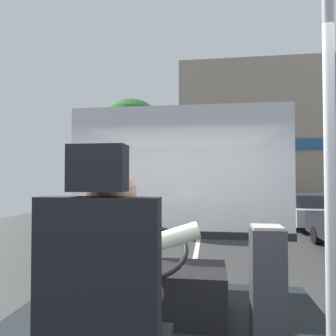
# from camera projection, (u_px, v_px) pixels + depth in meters

# --- Properties ---
(ground) EXTENTS (18.00, 44.00, 0.06)m
(ground) POSITION_uv_depth(u_px,v_px,m) (200.00, 233.00, 10.50)
(ground) COLOR #333333
(driver_seat) EXTENTS (0.48, 0.48, 1.27)m
(driver_seat) POSITION_uv_depth(u_px,v_px,m) (106.00, 328.00, 1.26)
(driver_seat) COLOR black
(driver_seat) RESTS_ON bus_floor
(bus_driver) EXTENTS (0.77, 0.61, 0.78)m
(bus_driver) POSITION_uv_depth(u_px,v_px,m) (115.00, 277.00, 1.39)
(bus_driver) COLOR #332D28
(bus_driver) RESTS_ON driver_seat
(steering_console) EXTENTS (1.10, 0.98, 0.78)m
(steering_console) POSITION_uv_depth(u_px,v_px,m) (159.00, 289.00, 2.55)
(steering_console) COLOR black
(steering_console) RESTS_ON bus_floor
(handrail_pole) EXTENTS (0.04, 0.04, 2.11)m
(handrail_pole) POSITION_uv_depth(u_px,v_px,m) (330.00, 201.00, 1.22)
(handrail_pole) COLOR #B7B7BC
(handrail_pole) RESTS_ON bus_floor
(fare_box) EXTENTS (0.23, 0.23, 0.80)m
(fare_box) POSITION_uv_depth(u_px,v_px,m) (267.00, 282.00, 2.21)
(fare_box) COLOR #333338
(fare_box) RESTS_ON bus_floor
(windshield_panel) EXTENTS (2.50, 0.08, 1.48)m
(windshield_panel) POSITION_uv_depth(u_px,v_px,m) (178.00, 186.00, 3.43)
(windshield_panel) COLOR silver
(street_tree) EXTENTS (2.84, 2.84, 5.01)m
(street_tree) POSITION_uv_depth(u_px,v_px,m) (131.00, 135.00, 12.42)
(street_tree) COLOR #4C3828
(street_tree) RESTS_ON ground
(shop_building) EXTENTS (13.64, 4.71, 8.99)m
(shop_building) POSITION_uv_depth(u_px,v_px,m) (287.00, 136.00, 20.11)
(shop_building) COLOR gray
(shop_building) RESTS_ON ground
(parked_car_silver) EXTENTS (1.85, 3.89, 1.23)m
(parked_car_silver) POSITION_uv_depth(u_px,v_px,m) (308.00, 209.00, 11.69)
(parked_car_silver) COLOR silver
(parked_car_silver) RESTS_ON ground
(parked_car_charcoal) EXTENTS (1.89, 4.12, 1.30)m
(parked_car_charcoal) POSITION_uv_depth(u_px,v_px,m) (274.00, 199.00, 16.48)
(parked_car_charcoal) COLOR #474C51
(parked_car_charcoal) RESTS_ON ground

